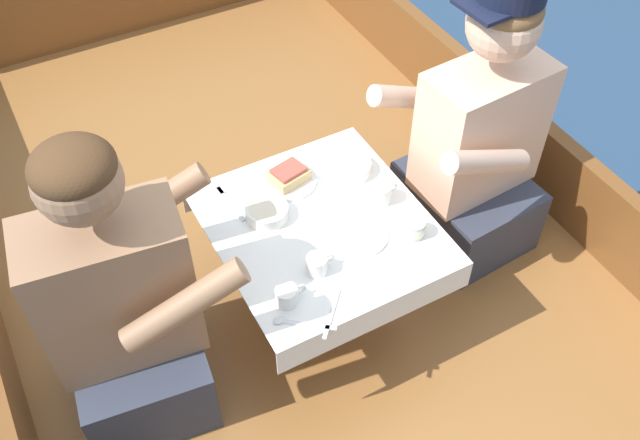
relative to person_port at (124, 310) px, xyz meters
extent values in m
plane|color=navy|center=(0.61, 0.11, -0.70)|extent=(60.00, 60.00, 0.00)
cube|color=brown|center=(0.61, 0.11, -0.55)|extent=(2.05, 3.76, 0.30)
cube|color=brown|center=(-0.38, 0.11, -0.24)|extent=(0.06, 3.76, 0.32)
cube|color=brown|center=(1.61, 0.11, -0.24)|extent=(0.06, 3.76, 0.32)
cylinder|color=#B2B2B7|center=(0.61, 0.02, -0.21)|extent=(0.07, 0.07, 0.38)
cube|color=brown|center=(0.61, 0.02, -0.01)|extent=(0.60, 0.65, 0.02)
cube|color=white|center=(0.61, 0.02, 0.00)|extent=(0.63, 0.68, 0.00)
cube|color=white|center=(0.61, -0.32, -0.05)|extent=(0.63, 0.00, 0.10)
cube|color=white|center=(0.61, 0.36, -0.05)|extent=(0.63, 0.00, 0.10)
cube|color=#333847|center=(-0.01, 0.00, -0.27)|extent=(0.41, 0.48, 0.26)
cube|color=#936B4C|center=(-0.01, 0.00, 0.10)|extent=(0.42, 0.27, 0.47)
sphere|color=#936B4C|center=(-0.01, 0.00, 0.49)|extent=(0.21, 0.21, 0.21)
ellipsoid|color=#472D19|center=(-0.01, 0.00, 0.53)|extent=(0.20, 0.20, 0.11)
cylinder|color=#936B4C|center=(0.17, 0.16, 0.18)|extent=(0.34, 0.11, 0.21)
cylinder|color=#936B4C|center=(0.12, -0.20, 0.18)|extent=(0.34, 0.11, 0.21)
cube|color=#333847|center=(1.23, 0.06, -0.27)|extent=(0.39, 0.46, 0.26)
cube|color=beige|center=(1.23, 0.06, 0.09)|extent=(0.41, 0.25, 0.46)
sphere|color=beige|center=(1.23, 0.06, 0.48)|extent=(0.22, 0.22, 0.22)
ellipsoid|color=brown|center=(1.23, 0.06, 0.53)|extent=(0.21, 0.21, 0.12)
cylinder|color=beige|center=(1.09, -0.13, 0.16)|extent=(0.34, 0.09, 0.21)
cylinder|color=beige|center=(1.07, 0.23, 0.16)|extent=(0.34, 0.09, 0.21)
cube|color=black|center=(1.14, 0.06, 0.56)|extent=(0.11, 0.16, 0.01)
cylinder|color=white|center=(0.62, 0.22, 0.01)|extent=(0.18, 0.18, 0.01)
cylinder|color=white|center=(0.70, -0.08, 0.01)|extent=(0.17, 0.17, 0.01)
cube|color=tan|center=(0.62, 0.22, 0.03)|extent=(0.13, 0.11, 0.04)
cube|color=#B74C3D|center=(0.62, 0.22, 0.05)|extent=(0.11, 0.09, 0.01)
cylinder|color=white|center=(0.49, 0.12, 0.02)|extent=(0.13, 0.13, 0.04)
cylinder|color=beige|center=(0.49, 0.12, 0.03)|extent=(0.11, 0.11, 0.02)
cylinder|color=white|center=(0.81, 0.17, 0.02)|extent=(0.13, 0.13, 0.04)
cylinder|color=beige|center=(0.81, 0.17, 0.03)|extent=(0.11, 0.11, 0.02)
cylinder|color=white|center=(0.83, 0.02, 0.03)|extent=(0.07, 0.07, 0.07)
torus|color=white|center=(0.87, 0.02, 0.04)|extent=(0.04, 0.01, 0.04)
cylinder|color=#3D2314|center=(0.83, 0.02, 0.05)|extent=(0.06, 0.06, 0.01)
cylinder|color=white|center=(0.52, -0.13, 0.03)|extent=(0.06, 0.06, 0.06)
torus|color=white|center=(0.56, -0.13, 0.03)|extent=(0.04, 0.01, 0.04)
cylinder|color=#3D2314|center=(0.52, -0.13, 0.05)|extent=(0.05, 0.05, 0.01)
cylinder|color=white|center=(0.40, -0.19, 0.03)|extent=(0.06, 0.06, 0.05)
torus|color=white|center=(0.44, -0.19, 0.03)|extent=(0.04, 0.01, 0.04)
cylinder|color=#3D2314|center=(0.40, -0.19, 0.04)|extent=(0.05, 0.05, 0.01)
cylinder|color=silver|center=(0.84, -0.15, 0.03)|extent=(0.06, 0.06, 0.05)
cylinder|color=beige|center=(0.84, -0.15, 0.03)|extent=(0.07, 0.07, 0.03)
cube|color=silver|center=(0.41, 0.22, 0.00)|extent=(0.03, 0.17, 0.00)
cube|color=silver|center=(0.41, 0.29, 0.00)|extent=(0.02, 0.04, 0.00)
cube|color=silver|center=(0.41, -0.28, 0.00)|extent=(0.14, 0.11, 0.00)
ellipsoid|color=silver|center=(0.35, -0.24, 0.01)|extent=(0.04, 0.02, 0.01)
cube|color=silver|center=(0.49, -0.28, 0.00)|extent=(0.12, 0.13, 0.00)
cube|color=silver|center=(0.61, 0.08, 0.00)|extent=(0.02, 0.17, 0.00)
camera|label=1|loc=(-0.07, -1.24, 1.59)|focal=40.00mm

